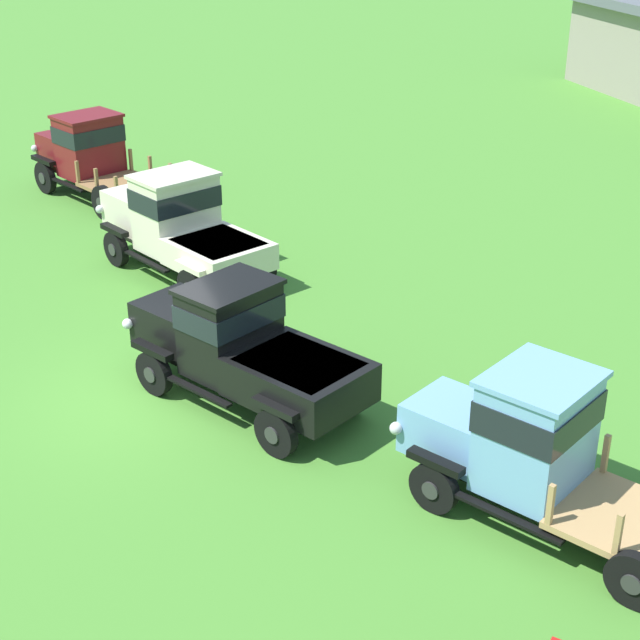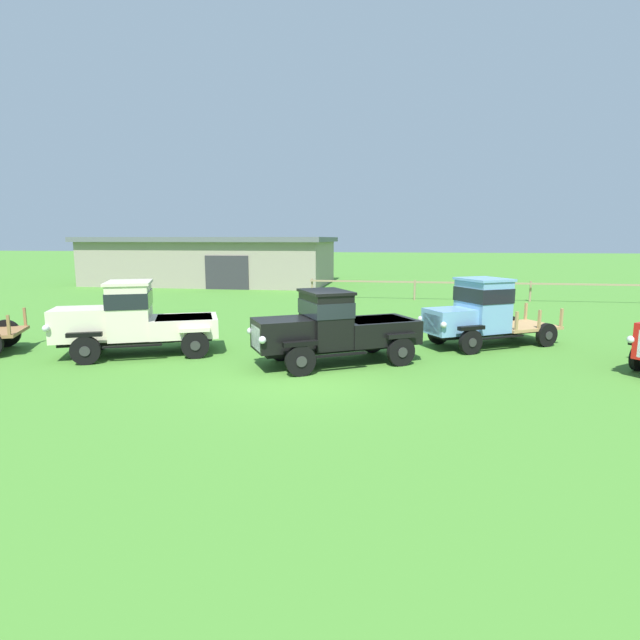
{
  "view_description": "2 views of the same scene",
  "coord_description": "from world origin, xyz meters",
  "px_view_note": "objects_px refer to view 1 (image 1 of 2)",
  "views": [
    {
      "loc": [
        15.39,
        -1.88,
        8.81
      ],
      "look_at": [
        -0.14,
        3.28,
        1.0
      ],
      "focal_mm": 55.0,
      "sensor_mm": 36.0,
      "label": 1
    },
    {
      "loc": [
        2.42,
        -12.4,
        3.6
      ],
      "look_at": [
        -0.14,
        3.28,
        1.0
      ],
      "focal_mm": 28.0,
      "sensor_mm": 36.0,
      "label": 2
    }
  ],
  "objects_px": {
    "vintage_truck_foreground_near": "(88,152)",
    "vintage_truck_second_in_line": "(179,224)",
    "vintage_truck_midrow_center": "(242,345)",
    "vintage_truck_far_side": "(527,442)"
  },
  "relations": [
    {
      "from": "vintage_truck_foreground_near",
      "to": "vintage_truck_second_in_line",
      "type": "bearing_deg",
      "value": 11.73
    },
    {
      "from": "vintage_truck_second_in_line",
      "to": "vintage_truck_midrow_center",
      "type": "xyz_separation_m",
      "value": [
        6.31,
        -0.11,
        -0.07
      ]
    },
    {
      "from": "vintage_truck_second_in_line",
      "to": "vintage_truck_midrow_center",
      "type": "height_order",
      "value": "vintage_truck_second_in_line"
    },
    {
      "from": "vintage_truck_midrow_center",
      "to": "vintage_truck_far_side",
      "type": "relative_size",
      "value": 1.01
    },
    {
      "from": "vintage_truck_midrow_center",
      "to": "vintage_truck_far_side",
      "type": "bearing_deg",
      "value": 34.61
    },
    {
      "from": "vintage_truck_midrow_center",
      "to": "vintage_truck_far_side",
      "type": "distance_m",
      "value": 5.43
    },
    {
      "from": "vintage_truck_midrow_center",
      "to": "vintage_truck_far_side",
      "type": "height_order",
      "value": "vintage_truck_far_side"
    },
    {
      "from": "vintage_truck_foreground_near",
      "to": "vintage_truck_second_in_line",
      "type": "xyz_separation_m",
      "value": [
        6.44,
        1.34,
        -0.07
      ]
    },
    {
      "from": "vintage_truck_foreground_near",
      "to": "vintage_truck_second_in_line",
      "type": "height_order",
      "value": "vintage_truck_second_in_line"
    },
    {
      "from": "vintage_truck_second_in_line",
      "to": "vintage_truck_foreground_near",
      "type": "bearing_deg",
      "value": -168.27
    }
  ]
}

